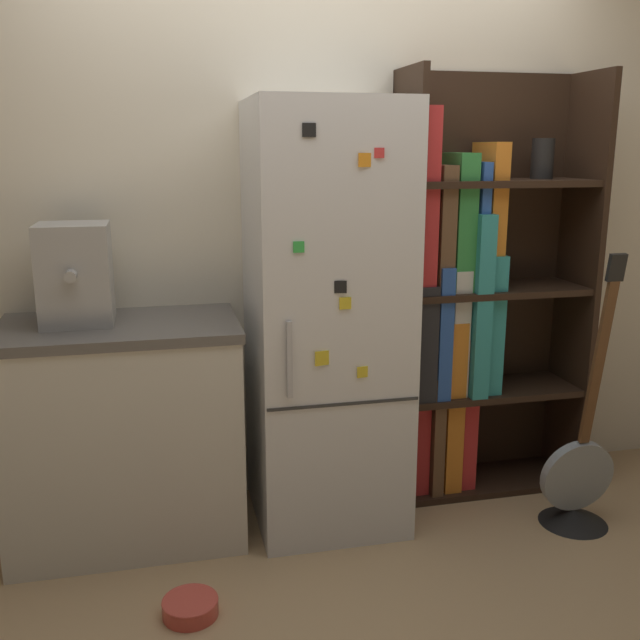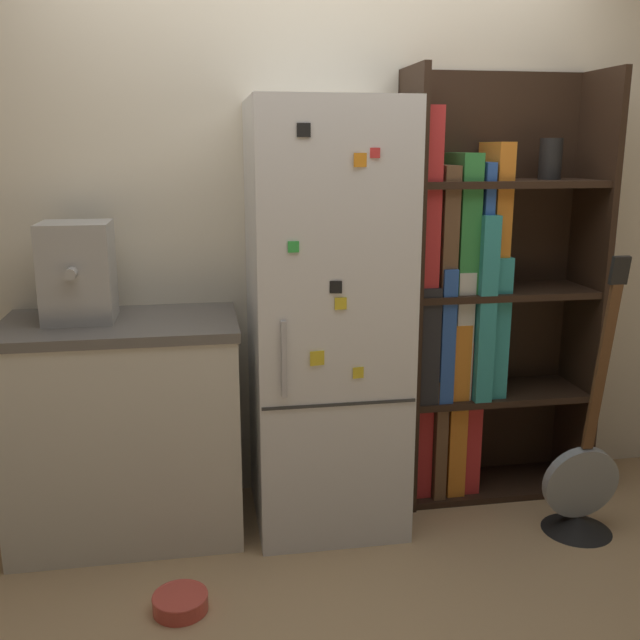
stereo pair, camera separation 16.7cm
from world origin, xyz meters
The scene contains 8 objects.
ground_plane centered at (0.00, 0.00, 0.00)m, with size 16.00×16.00×0.00m, color tan.
wall_back centered at (0.00, 0.47, 1.30)m, with size 8.00×0.05×2.60m.
refrigerator centered at (0.00, 0.14, 0.90)m, with size 0.63×0.64×1.81m.
bookshelf centered at (0.70, 0.29, 0.89)m, with size 0.89×0.37×1.95m.
kitchen_counter centered at (-0.85, 0.16, 0.47)m, with size 0.95×0.59×0.93m.
espresso_machine centered at (-1.01, 0.20, 1.13)m, with size 0.27×0.33×0.40m.
guitar centered at (1.05, -0.19, 0.17)m, with size 0.33×0.30×1.22m.
pet_bowl centered at (-0.64, -0.46, 0.03)m, with size 0.20×0.20×0.06m.
Camera 2 is at (-0.52, -2.76, 1.62)m, focal length 40.00 mm.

